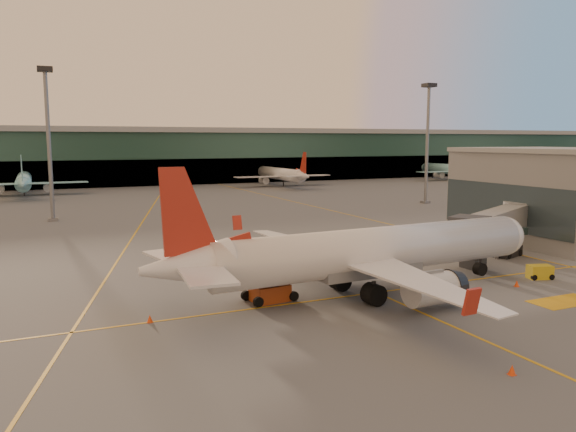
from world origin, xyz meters
name	(u,v)px	position (x,y,z in m)	size (l,w,h in m)	color
ground	(358,315)	(0.00, 0.00, 0.00)	(600.00, 600.00, 0.00)	#4C4F54
taxi_markings	(153,235)	(-7.32, 44.49, 0.01)	(100.12, 173.00, 0.01)	#CA9313
terminal	(114,156)	(0.00, 141.79, 8.76)	(400.00, 20.00, 17.60)	#19382D
gate_building	(554,194)	(41.93, 17.93, 6.29)	(18.40, 22.40, 12.60)	slate
mast_west_near	(48,133)	(-20.00, 66.00, 14.86)	(2.40, 2.40, 25.60)	slate
mast_east_near	(428,134)	(55.00, 62.00, 14.86)	(2.40, 2.40, 25.60)	slate
distant_aircraft_row	(42,194)	(-21.00, 118.00, 0.00)	(290.00, 34.00, 13.00)	#82C9D9
main_airplane	(365,253)	(3.49, 4.55, 3.81)	(38.81, 34.96, 11.71)	silver
jet_bridge	(501,223)	(27.03, 12.37, 3.99)	(20.26, 12.52, 5.82)	slate
catering_truck	(267,273)	(-4.95, 6.55, 2.42)	(5.73, 2.99, 4.26)	#A03D16
gpu_cart	(540,272)	(22.59, 2.65, 0.66)	(2.63, 2.03, 1.35)	gold
pushback_tug	(507,250)	(27.97, 12.14, 0.79)	(4.19, 3.03, 1.94)	black
cone_nose	(535,273)	(23.31, 3.90, 0.27)	(0.43, 0.43, 0.55)	#EA3F0C
cone_tail	(150,319)	(-15.18, 4.96, 0.28)	(0.46, 0.46, 0.59)	#EA3F0C
cone_wing_right	(512,370)	(2.33, -13.40, 0.29)	(0.47, 0.47, 0.60)	#EA3F0C
cone_wing_left	(280,254)	(3.55, 23.31, 0.25)	(0.41, 0.41, 0.52)	#EA3F0C
cone_fwd	(517,284)	(18.17, 1.34, 0.29)	(0.47, 0.47, 0.60)	#EA3F0C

